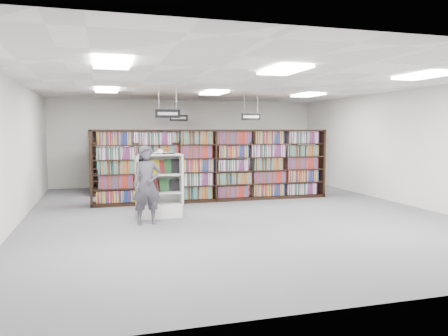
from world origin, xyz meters
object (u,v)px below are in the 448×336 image
object	(u,v)px
endcap_display	(159,196)
open_book	(160,152)
shopper	(147,185)
bookshelf_row_near	(214,165)

from	to	relation	value
endcap_display	open_book	bearing A→B (deg)	39.99
endcap_display	open_book	xyz separation A→B (m)	(0.05, 0.04, 1.04)
endcap_display	open_book	size ratio (longest dim) A/B	2.35
endcap_display	shopper	bearing A→B (deg)	-116.86
open_book	endcap_display	bearing A→B (deg)	-139.83
endcap_display	shopper	distance (m)	0.91
open_book	bookshelf_row_near	bearing A→B (deg)	45.35
bookshelf_row_near	open_book	xyz separation A→B (m)	(-1.83, -1.91, 0.50)
open_book	shopper	xyz separation A→B (m)	(-0.41, -0.79, -0.68)
endcap_display	bookshelf_row_near	bearing A→B (deg)	45.05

